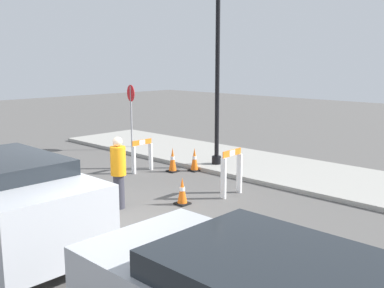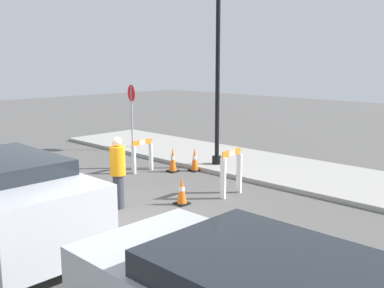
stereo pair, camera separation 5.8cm
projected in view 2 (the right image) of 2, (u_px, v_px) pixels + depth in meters
name	position (u px, v px, depth m)	size (l,w,h in m)	color
ground_plane	(107.00, 224.00, 9.01)	(60.00, 60.00, 0.00)	#565451
sidewalk_slab	(279.00, 169.00, 13.34)	(18.00, 3.31, 0.11)	#9E9B93
streetlamp_post	(218.00, 50.00, 13.12)	(0.44, 0.44, 5.31)	black
stop_sign	(132.00, 105.00, 16.24)	(0.59, 0.16, 2.26)	gray
barricade_0	(142.00, 155.00, 13.17)	(0.14, 0.72, 0.96)	white
barricade_1	(231.00, 172.00, 10.79)	(0.17, 0.72, 1.13)	white
traffic_cone_0	(173.00, 160.00, 13.17)	(0.30, 0.30, 0.72)	black
traffic_cone_1	(182.00, 191.00, 10.17)	(0.30, 0.30, 0.63)	black
traffic_cone_2	(195.00, 160.00, 13.27)	(0.30, 0.30, 0.70)	black
person_worker	(118.00, 170.00, 9.81)	(0.40, 0.40, 1.60)	#33333D
parked_car_1	(2.00, 198.00, 7.56)	(4.07, 1.98, 1.65)	#B7BABF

